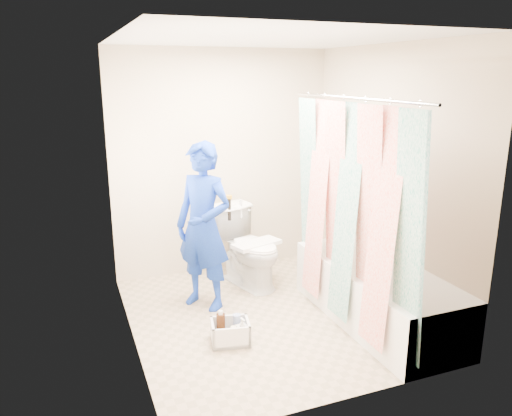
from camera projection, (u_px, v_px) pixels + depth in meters
name	position (u px, v px, depth m)	size (l,w,h in m)	color
floor	(269.00, 316.00, 4.54)	(2.60, 2.60, 0.00)	tan
ceiling	(271.00, 38.00, 3.92)	(2.40, 2.60, 0.02)	silver
wall_back	(223.00, 163.00, 5.40)	(2.40, 0.02, 2.40)	#C3B696
wall_front	(352.00, 231.00, 3.06)	(2.40, 0.02, 2.40)	#C3B696
wall_left	(125.00, 200.00, 3.80)	(0.02, 2.60, 2.40)	#C3B696
wall_right	(388.00, 177.00, 4.65)	(0.02, 2.60, 2.40)	#C3B696
bathtub	(376.00, 293.00, 4.39)	(0.70, 1.75, 0.50)	white
curtain_rod	(354.00, 98.00, 3.83)	(0.02, 0.02, 1.90)	silver
shower_curtain	(348.00, 214.00, 4.08)	(0.06, 1.75, 1.80)	white
toilet	(249.00, 247.00, 5.13)	(0.45, 0.80, 0.81)	white
tank_lid	(257.00, 244.00, 5.02)	(0.50, 0.22, 0.04)	white
tank_internals	(232.00, 207.00, 5.17)	(0.19, 0.09, 0.27)	black
plumber	(204.00, 227.00, 4.56)	(0.57, 0.37, 1.56)	#1011A8
cleaning_caddy	(231.00, 333.00, 4.07)	(0.35, 0.31, 0.24)	silver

